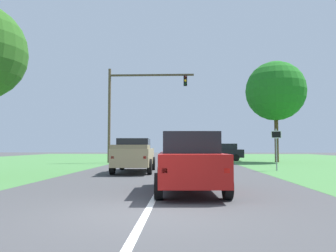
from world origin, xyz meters
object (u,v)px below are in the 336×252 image
(pickup_truck_lead, at_px, (134,155))
(keep_moving_sign, at_px, (276,144))
(oak_tree_right, at_px, (276,91))
(traffic_light, at_px, (130,101))
(crossing_suv_far, at_px, (221,152))
(red_suv_near, at_px, (189,161))

(pickup_truck_lead, xyz_separation_m, keep_moving_sign, (8.31, 1.48, 0.62))
(pickup_truck_lead, distance_m, oak_tree_right, 17.73)
(traffic_light, height_order, crossing_suv_far, traffic_light)
(pickup_truck_lead, height_order, keep_moving_sign, keep_moving_sign)
(pickup_truck_lead, distance_m, traffic_light, 11.89)
(traffic_light, relative_size, keep_moving_sign, 3.38)
(keep_moving_sign, distance_m, crossing_suv_far, 13.63)
(traffic_light, bearing_deg, keep_moving_sign, -42.31)
(keep_moving_sign, bearing_deg, traffic_light, 137.69)
(oak_tree_right, relative_size, crossing_suv_far, 2.13)
(keep_moving_sign, height_order, crossing_suv_far, keep_moving_sign)
(red_suv_near, bearing_deg, keep_moving_sign, 60.32)
(red_suv_near, relative_size, keep_moving_sign, 1.88)
(pickup_truck_lead, xyz_separation_m, crossing_suv_far, (6.61, 14.99, -0.07))
(crossing_suv_far, bearing_deg, pickup_truck_lead, -113.80)
(traffic_light, height_order, keep_moving_sign, traffic_light)
(pickup_truck_lead, distance_m, keep_moving_sign, 8.46)
(red_suv_near, relative_size, oak_tree_right, 0.50)
(pickup_truck_lead, height_order, traffic_light, traffic_light)
(pickup_truck_lead, relative_size, keep_moving_sign, 2.21)
(crossing_suv_far, bearing_deg, traffic_light, -153.93)
(red_suv_near, distance_m, keep_moving_sign, 10.94)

